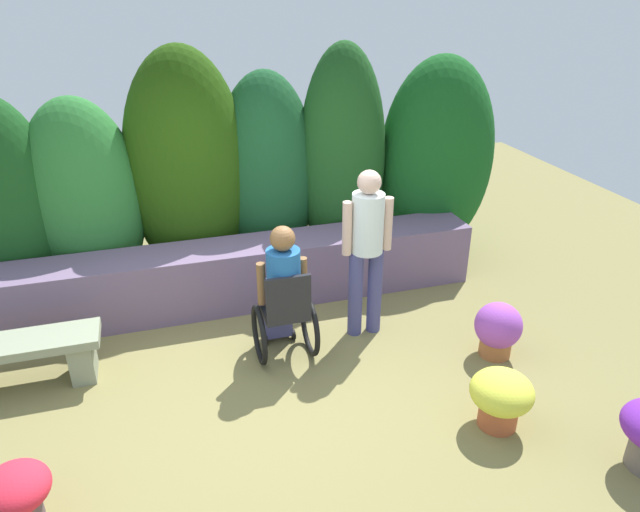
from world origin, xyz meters
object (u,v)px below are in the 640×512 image
at_px(person_standing_companion, 367,243).
at_px(flower_pot_red_accent, 498,329).
at_px(flower_pot_purple_near, 501,396).
at_px(stone_bench, 21,357).
at_px(flower_pot_terracotta_by_wall, 16,493).
at_px(person_in_wheelchair, 283,297).

bearing_deg(person_standing_companion, flower_pot_red_accent, -39.71).
distance_m(flower_pot_purple_near, flower_pot_red_accent, 0.98).
bearing_deg(flower_pot_red_accent, stone_bench, 169.41).
bearing_deg(flower_pot_terracotta_by_wall, person_in_wheelchair, 32.94).
height_order(person_standing_companion, flower_pot_red_accent, person_standing_companion).
bearing_deg(stone_bench, flower_pot_purple_near, -16.65).
height_order(person_in_wheelchair, flower_pot_red_accent, person_in_wheelchair).
relative_size(stone_bench, person_in_wheelchair, 1.00).
xyz_separation_m(person_in_wheelchair, flower_pot_terracotta_by_wall, (-2.08, -1.35, -0.36)).
xyz_separation_m(person_in_wheelchair, flower_pot_purple_near, (1.40, -1.42, -0.34)).
relative_size(person_standing_companion, flower_pot_purple_near, 3.40).
bearing_deg(flower_pot_red_accent, flower_pot_terracotta_by_wall, -169.06).
height_order(stone_bench, flower_pot_terracotta_by_wall, stone_bench).
relative_size(person_in_wheelchair, flower_pot_terracotta_by_wall, 3.00).
relative_size(flower_pot_purple_near, flower_pot_red_accent, 0.92).
relative_size(person_standing_companion, flower_pot_red_accent, 3.13).
xyz_separation_m(flower_pot_purple_near, flower_pot_terracotta_by_wall, (-3.47, 0.08, -0.02)).
bearing_deg(person_in_wheelchair, person_standing_companion, 2.04).
xyz_separation_m(person_standing_companion, flower_pot_red_accent, (1.04, -0.73, -0.69)).
height_order(stone_bench, person_standing_companion, person_standing_companion).
bearing_deg(flower_pot_terracotta_by_wall, person_standing_companion, 27.03).
distance_m(person_in_wheelchair, person_standing_companion, 0.93).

